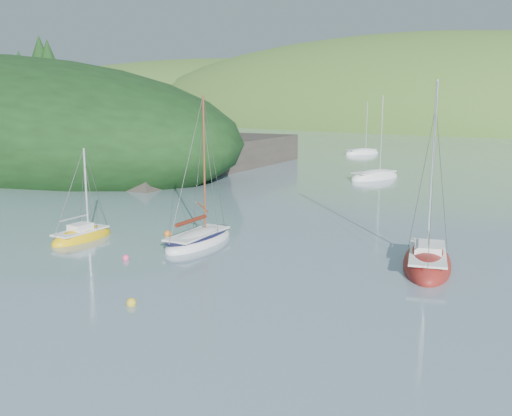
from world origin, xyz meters
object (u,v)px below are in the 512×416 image
Objects in this scene: daysailer_white at (199,240)px; distant_sloop_c at (362,153)px; sailboat_yellow at (82,237)px; distant_sloop_a at (374,178)px; sloop_red at (427,263)px.

daysailer_white is 58.61m from distant_sloop_c.
distant_sloop_a reaches higher than sailboat_yellow.
distant_sloop_a is at bearing 87.83° from daysailer_white.
sloop_red reaches higher than sailboat_yellow.
distant_sloop_a is at bearing 99.59° from sloop_red.
sloop_red reaches higher than daysailer_white.
sloop_red is 20.67m from sailboat_yellow.
sloop_red is at bearing -34.84° from distant_sloop_c.
daysailer_white is 32.21m from distant_sloop_a.
distant_sloop_c is at bearing 98.38° from daysailer_white.
sailboat_yellow is at bearing -54.51° from distant_sloop_c.
sailboat_yellow is at bearing 179.81° from sloop_red.
daysailer_white is at bearing 175.14° from sloop_red.
daysailer_white is at bearing -66.01° from distant_sloop_a.
distant_sloop_a is (2.10, 35.65, 0.01)m from sailboat_yellow.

